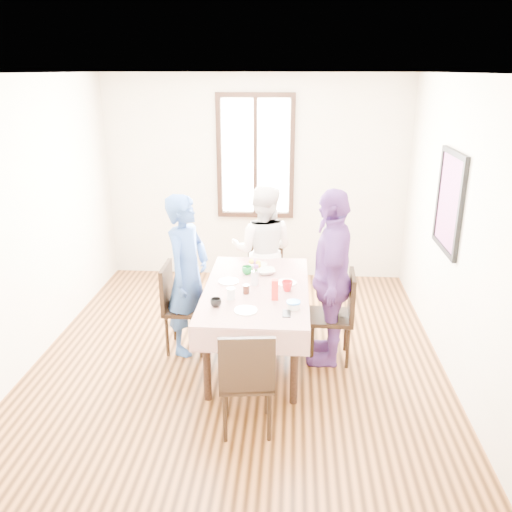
# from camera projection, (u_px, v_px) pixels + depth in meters

# --- Properties ---
(ground) EXTENTS (4.50, 4.50, 0.00)m
(ground) POSITION_uv_depth(u_px,v_px,m) (240.00, 355.00, 5.33)
(ground) COLOR black
(ground) RESTS_ON ground
(back_wall) EXTENTS (4.00, 0.00, 4.00)m
(back_wall) POSITION_uv_depth(u_px,v_px,m) (256.00, 179.00, 7.00)
(back_wall) COLOR beige
(back_wall) RESTS_ON ground
(right_wall) EXTENTS (0.00, 4.50, 4.50)m
(right_wall) POSITION_uv_depth(u_px,v_px,m) (458.00, 231.00, 4.75)
(right_wall) COLOR beige
(right_wall) RESTS_ON ground
(window_frame) EXTENTS (1.02, 0.06, 1.62)m
(window_frame) POSITION_uv_depth(u_px,v_px,m) (255.00, 157.00, 6.88)
(window_frame) COLOR black
(window_frame) RESTS_ON back_wall
(window_pane) EXTENTS (0.90, 0.02, 1.50)m
(window_pane) POSITION_uv_depth(u_px,v_px,m) (256.00, 157.00, 6.89)
(window_pane) COLOR white
(window_pane) RESTS_ON back_wall
(art_poster) EXTENTS (0.04, 0.76, 0.96)m
(art_poster) POSITION_uv_depth(u_px,v_px,m) (450.00, 202.00, 4.96)
(art_poster) COLOR red
(art_poster) RESTS_ON right_wall
(dining_table) EXTENTS (0.87, 1.58, 0.75)m
(dining_table) POSITION_uv_depth(u_px,v_px,m) (256.00, 324.00, 5.16)
(dining_table) COLOR black
(dining_table) RESTS_ON ground
(tablecloth) EXTENTS (0.99, 1.70, 0.01)m
(tablecloth) POSITION_uv_depth(u_px,v_px,m) (256.00, 288.00, 5.03)
(tablecloth) COLOR #500100
(tablecloth) RESTS_ON dining_table
(chair_left) EXTENTS (0.42, 0.42, 0.91)m
(chair_left) POSITION_uv_depth(u_px,v_px,m) (186.00, 308.00, 5.32)
(chair_left) COLOR black
(chair_left) RESTS_ON ground
(chair_right) EXTENTS (0.43, 0.43, 0.91)m
(chair_right) POSITION_uv_depth(u_px,v_px,m) (331.00, 317.00, 5.13)
(chair_right) COLOR black
(chair_right) RESTS_ON ground
(chair_far) EXTENTS (0.46, 0.46, 0.91)m
(chair_far) POSITION_uv_depth(u_px,v_px,m) (263.00, 275.00, 6.15)
(chair_far) COLOR black
(chair_far) RESTS_ON ground
(chair_near) EXTENTS (0.46, 0.46, 0.91)m
(chair_near) POSITION_uv_depth(u_px,v_px,m) (247.00, 378.00, 4.11)
(chair_near) COLOR black
(chair_near) RESTS_ON ground
(person_left) EXTENTS (0.55, 0.68, 1.62)m
(person_left) POSITION_uv_depth(u_px,v_px,m) (187.00, 275.00, 5.20)
(person_left) COLOR #2A4B8E
(person_left) RESTS_ON ground
(person_far) EXTENTS (0.81, 0.66, 1.53)m
(person_far) POSITION_uv_depth(u_px,v_px,m) (263.00, 251.00, 6.03)
(person_far) COLOR white
(person_far) RESTS_ON ground
(person_right) EXTENTS (0.51, 1.05, 1.73)m
(person_right) POSITION_uv_depth(u_px,v_px,m) (331.00, 278.00, 4.99)
(person_right) COLOR #5F337D
(person_right) RESTS_ON ground
(mug_black) EXTENTS (0.12, 0.12, 0.08)m
(mug_black) POSITION_uv_depth(u_px,v_px,m) (216.00, 303.00, 4.61)
(mug_black) COLOR black
(mug_black) RESTS_ON tablecloth
(mug_flag) EXTENTS (0.15, 0.15, 0.10)m
(mug_flag) POSITION_uv_depth(u_px,v_px,m) (287.00, 286.00, 4.94)
(mug_flag) COLOR red
(mug_flag) RESTS_ON tablecloth
(mug_green) EXTENTS (0.14, 0.14, 0.08)m
(mug_green) POSITION_uv_depth(u_px,v_px,m) (247.00, 270.00, 5.35)
(mug_green) COLOR #0C7226
(mug_green) RESTS_ON tablecloth
(serving_bowl) EXTENTS (0.24, 0.24, 0.05)m
(serving_bowl) POSITION_uv_depth(u_px,v_px,m) (266.00, 271.00, 5.36)
(serving_bowl) COLOR white
(serving_bowl) RESTS_ON tablecloth
(juice_carton) EXTENTS (0.06, 0.06, 0.19)m
(juice_carton) POSITION_uv_depth(u_px,v_px,m) (275.00, 290.00, 4.74)
(juice_carton) COLOR red
(juice_carton) RESTS_ON tablecloth
(butter_tub) EXTENTS (0.11, 0.11, 0.06)m
(butter_tub) POSITION_uv_depth(u_px,v_px,m) (293.00, 306.00, 4.58)
(butter_tub) COLOR white
(butter_tub) RESTS_ON tablecloth
(jam_jar) EXTENTS (0.06, 0.06, 0.09)m
(jam_jar) POSITION_uv_depth(u_px,v_px,m) (246.00, 289.00, 4.88)
(jam_jar) COLOR black
(jam_jar) RESTS_ON tablecloth
(drinking_glass) EXTENTS (0.07, 0.07, 0.11)m
(drinking_glass) POSITION_uv_depth(u_px,v_px,m) (231.00, 294.00, 4.76)
(drinking_glass) COLOR silver
(drinking_glass) RESTS_ON tablecloth
(smartphone) EXTENTS (0.07, 0.14, 0.01)m
(smartphone) POSITION_uv_depth(u_px,v_px,m) (287.00, 314.00, 4.48)
(smartphone) COLOR black
(smartphone) RESTS_ON tablecloth
(flower_vase) EXTENTS (0.07, 0.07, 0.14)m
(flower_vase) POSITION_uv_depth(u_px,v_px,m) (255.00, 278.00, 5.08)
(flower_vase) COLOR silver
(flower_vase) RESTS_ON tablecloth
(plate_left) EXTENTS (0.20, 0.20, 0.01)m
(plate_left) POSITION_uv_depth(u_px,v_px,m) (229.00, 281.00, 5.16)
(plate_left) COLOR white
(plate_left) RESTS_ON tablecloth
(plate_right) EXTENTS (0.20, 0.20, 0.01)m
(plate_right) POSITION_uv_depth(u_px,v_px,m) (287.00, 283.00, 5.12)
(plate_right) COLOR white
(plate_right) RESTS_ON tablecloth
(plate_far) EXTENTS (0.20, 0.20, 0.01)m
(plate_far) POSITION_uv_depth(u_px,v_px,m) (258.00, 265.00, 5.60)
(plate_far) COLOR white
(plate_far) RESTS_ON tablecloth
(plate_near) EXTENTS (0.20, 0.20, 0.01)m
(plate_near) POSITION_uv_depth(u_px,v_px,m) (246.00, 310.00, 4.53)
(plate_near) COLOR white
(plate_near) RESTS_ON tablecloth
(butter_lid) EXTENTS (0.12, 0.12, 0.01)m
(butter_lid) POSITION_uv_depth(u_px,v_px,m) (293.00, 302.00, 4.57)
(butter_lid) COLOR blue
(butter_lid) RESTS_ON butter_tub
(flower_bunch) EXTENTS (0.09, 0.09, 0.10)m
(flower_bunch) POSITION_uv_depth(u_px,v_px,m) (255.00, 266.00, 5.04)
(flower_bunch) COLOR yellow
(flower_bunch) RESTS_ON flower_vase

